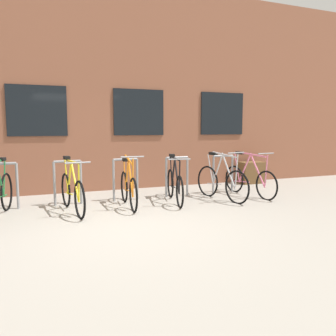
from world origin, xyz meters
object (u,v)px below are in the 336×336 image
Objects in this scene: bicycle_orange at (128,188)px; bicycle_yellow at (72,191)px; bicycle_pink at (249,179)px; bicycle_silver at (222,182)px; planter_box at (251,172)px; bicycle_black at (175,185)px.

bicycle_yellow is (-1.09, -0.05, 0.01)m from bicycle_orange.
bicycle_silver is at bearing -169.97° from bicycle_pink.
bicycle_yellow is at bearing -162.76° from planter_box.
bicycle_yellow is 1.07× the size of bicycle_silver.
bicycle_orange is 0.92× the size of bicycle_yellow.
bicycle_orange reaches higher than bicycle_yellow.
planter_box is (3.97, 1.52, -0.07)m from bicycle_orange.
bicycle_black is (1.02, 0.04, -0.00)m from bicycle_orange.
bicycle_silver reaches higher than bicycle_orange.
bicycle_black is 1.86m from bicycle_pink.
bicycle_orange is 0.97× the size of bicycle_black.
bicycle_pink is at bearing 10.03° from bicycle_silver.
bicycle_yellow is 2.11m from bicycle_black.
bicycle_pink is (2.88, 0.04, 0.00)m from bicycle_orange.
bicycle_yellow reaches higher than planter_box.
bicycle_black is (2.11, 0.09, -0.01)m from bicycle_yellow.
bicycle_black is at bearing 171.61° from bicycle_silver.
bicycle_orange is at bearing -159.00° from planter_box.
bicycle_silver is (2.06, -0.11, 0.02)m from bicycle_orange.
planter_box is (5.06, 1.57, -0.08)m from bicycle_yellow.
bicycle_black is at bearing 2.45° from bicycle_orange.
bicycle_pink is 1.85m from planter_box.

